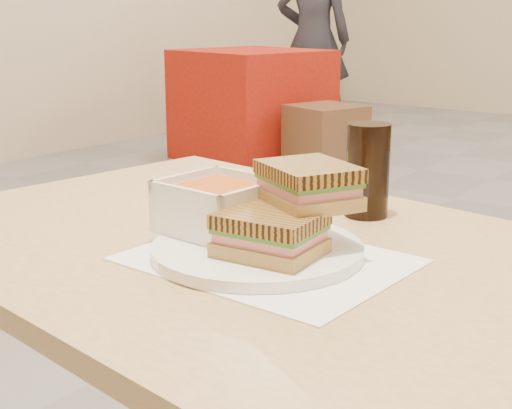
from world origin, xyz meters
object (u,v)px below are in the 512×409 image
Objects in this scene: main_table at (293,334)px; bg_table_0 at (252,105)px; bg_chair_0r at (325,141)px; soup_bowl at (218,208)px; cola_glass at (367,170)px; plate at (257,250)px; patron_a at (313,39)px; bg_chair_0l at (265,117)px; panini_lower at (270,233)px.

main_table is 4.38m from bg_table_0.
main_table is at bearing -51.89° from bg_table_0.
bg_chair_0r is (-1.96, 3.27, -0.40)m from main_table.
cola_glass is (0.10, 0.24, 0.02)m from soup_bowl.
bg_chair_0r is (-1.93, 3.31, -0.53)m from plate.
bg_table_0 is at bearing 126.78° from soup_bowl.
bg_table_0 reaches higher than main_table.
plate is 0.53× the size of bg_chair_0r.
bg_table_0 is (-2.59, 3.46, -0.40)m from soup_bowl.
main_table is 4.63× the size of plate.
soup_bowl is at bearing -53.22° from bg_table_0.
bg_chair_0r is 0.31× the size of patron_a.
main_table is 0.29m from cola_glass.
bg_chair_0l is 1.08m from bg_chair_0r.
main_table is at bearing 8.32° from soup_bowl.
bg_table_0 is (-2.70, 3.50, -0.40)m from panini_lower.
main_table is 9.07× the size of soup_bowl.
bg_chair_0l is (-2.85, 3.88, -0.51)m from plate.
bg_table_0 is at bearing -65.77° from bg_chair_0l.
panini_lower is 0.08× the size of patron_a.
soup_bowl is 0.08× the size of patron_a.
panini_lower reaches higher than plate.
plate is at bearing -58.05° from patron_a.
main_table reaches higher than bg_chair_0l.
main_table is 9.91× the size of panini_lower.
panini_lower is at bearing -57.84° from patron_a.
panini_lower reaches higher than bg_chair_0l.
bg_chair_0r is 1.51m from patron_a.
plate is 5.21m from patron_a.
panini_lower is 4.44m from bg_table_0.
panini_lower is at bearing -31.64° from plate.
patron_a is (-2.79, 4.44, 0.04)m from panini_lower.
cola_glass is at bearing 93.96° from panini_lower.
cola_glass is 0.09× the size of patron_a.
bg_chair_0l is at bearing -99.58° from patron_a.
soup_bowl is 0.28× the size of bg_chair_0l.
bg_chair_0l is at bearing 126.47° from panini_lower.
soup_bowl is 1.09× the size of panini_lower.
cola_glass is 4.65m from bg_chair_0l.
main_table is 2.54× the size of bg_chair_0l.
cola_glass is at bearing -50.19° from bg_table_0.
soup_bowl reaches higher than main_table.
bg_chair_0l is 0.30× the size of patron_a.
bg_chair_0l is at bearing 126.85° from main_table.
cola_glass is at bearing 94.08° from main_table.
panini_lower is (0.00, -0.06, 0.16)m from main_table.
plate is (-0.03, -0.04, 0.12)m from main_table.
bg_chair_0r is (-1.97, 3.33, -0.56)m from panini_lower.
main_table is 8.85× the size of cola_glass.
bg_table_0 is 0.77m from bg_chair_0r.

